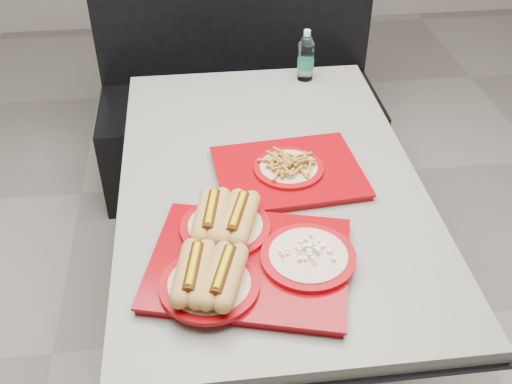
{
  "coord_description": "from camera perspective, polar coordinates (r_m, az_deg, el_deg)",
  "views": [
    {
      "loc": [
        -0.21,
        -1.44,
        1.84
      ],
      "look_at": [
        -0.06,
        -0.17,
        0.83
      ],
      "focal_mm": 42.0,
      "sensor_mm": 36.0,
      "label": 1
    }
  ],
  "objects": [
    {
      "name": "diner_table",
      "position": [
        1.92,
        1.23,
        -2.45
      ],
      "size": [
        0.92,
        1.42,
        0.75
      ],
      "color": "black",
      "rests_on": "ground"
    },
    {
      "name": "tray_far",
      "position": [
        1.81,
        3.12,
        2.15
      ],
      "size": [
        0.46,
        0.38,
        0.09
      ],
      "rotation": [
        0.0,
        0.0,
        0.09
      ],
      "color": "#8B030A",
      "rests_on": "diner_table"
    },
    {
      "name": "booth_bench",
      "position": [
        2.92,
        -1.71,
        8.84
      ],
      "size": [
        1.3,
        0.57,
        1.35
      ],
      "color": "black",
      "rests_on": "ground"
    },
    {
      "name": "ground",
      "position": [
        2.35,
        1.04,
        -13.31
      ],
      "size": [
        6.0,
        6.0,
        0.0
      ],
      "primitive_type": "plane",
      "color": "gray",
      "rests_on": "ground"
    },
    {
      "name": "water_bottle",
      "position": [
        2.32,
        4.77,
        12.57
      ],
      "size": [
        0.06,
        0.06,
        0.2
      ],
      "rotation": [
        0.0,
        0.0,
        -0.0
      ],
      "color": "silver",
      "rests_on": "diner_table"
    },
    {
      "name": "tray_near",
      "position": [
        1.5,
        -1.4,
        -6.02
      ],
      "size": [
        0.58,
        0.5,
        0.11
      ],
      "rotation": [
        0.0,
        0.0,
        -0.26
      ],
      "color": "#8B030A",
      "rests_on": "diner_table"
    }
  ]
}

